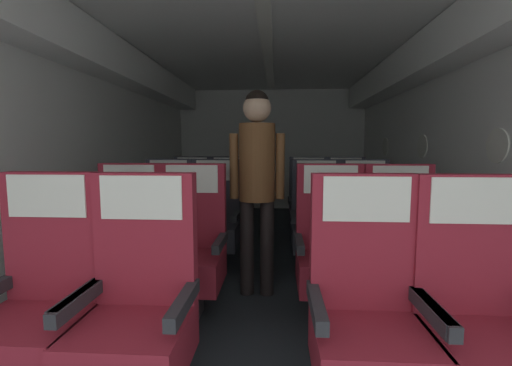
{
  "coord_description": "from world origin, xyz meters",
  "views": [
    {
      "loc": [
        0.11,
        -0.03,
        1.18
      ],
      "look_at": [
        -0.12,
        3.76,
        0.78
      ],
      "focal_mm": 23.98,
      "sensor_mm": 36.0,
      "label": 1
    }
  ],
  "objects_px": {
    "seat_c_left_aisle": "(214,222)",
    "seat_d_right_aisle": "(346,207)",
    "seat_d_right_window": "(309,207)",
    "seat_c_right_window": "(316,224)",
    "flight_attendant": "(257,171)",
    "seat_d_left_window": "(191,206)",
    "seat_b_left_window": "(127,249)",
    "seat_b_right_aisle": "(401,254)",
    "seat_a_right_window": "(368,318)",
    "seat_c_right_aisle": "(366,224)",
    "seat_d_left_aisle": "(228,206)",
    "seat_c_left_window": "(167,221)",
    "seat_a_right_aisle": "(480,323)",
    "seat_b_right_window": "(331,252)",
    "seat_a_left_window": "(41,307)",
    "seat_a_left_aisle": "(137,313)",
    "seat_b_left_aisle": "(190,250)"
  },
  "relations": [
    {
      "from": "seat_a_left_window",
      "to": "seat_c_right_window",
      "type": "relative_size",
      "value": 1.0
    },
    {
      "from": "seat_c_right_aisle",
      "to": "seat_d_left_aisle",
      "type": "distance_m",
      "value": 1.72
    },
    {
      "from": "seat_c_left_window",
      "to": "seat_c_left_aisle",
      "type": "height_order",
      "value": "same"
    },
    {
      "from": "seat_b_left_window",
      "to": "seat_c_left_aisle",
      "type": "bearing_deg",
      "value": 63.18
    },
    {
      "from": "seat_b_left_aisle",
      "to": "flight_attendant",
      "type": "relative_size",
      "value": 0.66
    },
    {
      "from": "seat_d_left_aisle",
      "to": "flight_attendant",
      "type": "relative_size",
      "value": 0.66
    },
    {
      "from": "seat_b_right_window",
      "to": "seat_a_left_window",
      "type": "bearing_deg",
      "value": -147.72
    },
    {
      "from": "seat_b_right_aisle",
      "to": "seat_a_right_window",
      "type": "bearing_deg",
      "value": -117.02
    },
    {
      "from": "seat_a_left_window",
      "to": "seat_b_right_aisle",
      "type": "xyz_separation_m",
      "value": [
        1.93,
        0.9,
        0.0
      ]
    },
    {
      "from": "seat_b_right_window",
      "to": "seat_a_right_window",
      "type": "bearing_deg",
      "value": -89.23
    },
    {
      "from": "seat_a_right_aisle",
      "to": "seat_a_right_window",
      "type": "distance_m",
      "value": 0.46
    },
    {
      "from": "seat_d_left_window",
      "to": "seat_b_left_window",
      "type": "bearing_deg",
      "value": -90.17
    },
    {
      "from": "seat_c_left_window",
      "to": "seat_a_right_window",
      "type": "bearing_deg",
      "value": -51.34
    },
    {
      "from": "seat_a_left_window",
      "to": "seat_d_left_aisle",
      "type": "distance_m",
      "value": 2.8
    },
    {
      "from": "seat_a_right_aisle",
      "to": "seat_c_left_window",
      "type": "relative_size",
      "value": 1.0
    },
    {
      "from": "seat_d_right_window",
      "to": "seat_b_left_window",
      "type": "bearing_deg",
      "value": -128.49
    },
    {
      "from": "seat_b_left_aisle",
      "to": "seat_a_left_aisle",
      "type": "bearing_deg",
      "value": -90.14
    },
    {
      "from": "seat_a_left_window",
      "to": "seat_d_left_window",
      "type": "bearing_deg",
      "value": 89.93
    },
    {
      "from": "seat_b_right_window",
      "to": "seat_d_left_window",
      "type": "distance_m",
      "value": 2.33
    },
    {
      "from": "seat_c_left_window",
      "to": "seat_c_right_window",
      "type": "distance_m",
      "value": 1.47
    },
    {
      "from": "seat_b_left_aisle",
      "to": "seat_d_left_aisle",
      "type": "distance_m",
      "value": 1.86
    },
    {
      "from": "seat_a_left_aisle",
      "to": "seat_d_left_window",
      "type": "height_order",
      "value": "same"
    },
    {
      "from": "seat_c_right_window",
      "to": "flight_attendant",
      "type": "height_order",
      "value": "flight_attendant"
    },
    {
      "from": "seat_b_right_window",
      "to": "seat_d_left_window",
      "type": "height_order",
      "value": "same"
    },
    {
      "from": "seat_d_right_aisle",
      "to": "seat_d_right_window",
      "type": "xyz_separation_m",
      "value": [
        -0.46,
        0.01,
        0.0
      ]
    },
    {
      "from": "seat_a_left_aisle",
      "to": "seat_d_right_aisle",
      "type": "bearing_deg",
      "value": 62.12
    },
    {
      "from": "seat_d_left_window",
      "to": "seat_a_right_window",
      "type": "bearing_deg",
      "value": -62.01
    },
    {
      "from": "seat_b_left_window",
      "to": "seat_d_right_window",
      "type": "xyz_separation_m",
      "value": [
        1.47,
        1.85,
        0.0
      ]
    },
    {
      "from": "seat_d_left_aisle",
      "to": "seat_d_left_window",
      "type": "bearing_deg",
      "value": -178.55
    },
    {
      "from": "seat_c_right_window",
      "to": "seat_d_right_aisle",
      "type": "relative_size",
      "value": 1.0
    },
    {
      "from": "seat_b_right_window",
      "to": "flight_attendant",
      "type": "xyz_separation_m",
      "value": [
        -0.54,
        0.31,
        0.55
      ]
    },
    {
      "from": "seat_a_left_aisle",
      "to": "seat_b_right_window",
      "type": "distance_m",
      "value": 1.37
    },
    {
      "from": "seat_b_right_window",
      "to": "seat_c_right_aisle",
      "type": "height_order",
      "value": "same"
    },
    {
      "from": "seat_b_left_window",
      "to": "flight_attendant",
      "type": "relative_size",
      "value": 0.66
    },
    {
      "from": "seat_a_right_aisle",
      "to": "seat_c_right_aisle",
      "type": "xyz_separation_m",
      "value": [
        0.01,
        1.87,
        0.0
      ]
    },
    {
      "from": "seat_a_right_window",
      "to": "seat_b_right_window",
      "type": "xyz_separation_m",
      "value": [
        -0.01,
        0.93,
        0.0
      ]
    },
    {
      "from": "seat_d_right_aisle",
      "to": "flight_attendant",
      "type": "height_order",
      "value": "flight_attendant"
    },
    {
      "from": "seat_b_right_window",
      "to": "seat_c_right_aisle",
      "type": "bearing_deg",
      "value": 62.9
    },
    {
      "from": "seat_c_left_window",
      "to": "seat_d_right_window",
      "type": "height_order",
      "value": "same"
    },
    {
      "from": "seat_c_left_aisle",
      "to": "seat_d_right_aisle",
      "type": "xyz_separation_m",
      "value": [
        1.46,
        0.92,
        0.0
      ]
    },
    {
      "from": "seat_c_right_window",
      "to": "seat_d_right_window",
      "type": "distance_m",
      "value": 0.93
    },
    {
      "from": "seat_b_right_aisle",
      "to": "seat_d_left_aisle",
      "type": "bearing_deg",
      "value": 128.15
    },
    {
      "from": "seat_a_left_window",
      "to": "seat_a_right_window",
      "type": "height_order",
      "value": "same"
    },
    {
      "from": "seat_b_right_aisle",
      "to": "seat_c_left_aisle",
      "type": "distance_m",
      "value": 1.74
    },
    {
      "from": "seat_b_left_aisle",
      "to": "seat_c_right_window",
      "type": "bearing_deg",
      "value": 42.94
    },
    {
      "from": "seat_a_left_window",
      "to": "seat_d_right_aisle",
      "type": "bearing_deg",
      "value": 54.96
    },
    {
      "from": "seat_a_right_window",
      "to": "seat_c_left_window",
      "type": "bearing_deg",
      "value": 128.66
    },
    {
      "from": "seat_c_right_aisle",
      "to": "seat_c_right_window",
      "type": "relative_size",
      "value": 1.0
    },
    {
      "from": "seat_b_right_aisle",
      "to": "seat_d_right_window",
      "type": "xyz_separation_m",
      "value": [
        -0.46,
        1.85,
        0.0
      ]
    },
    {
      "from": "seat_a_left_window",
      "to": "seat_c_left_aisle",
      "type": "distance_m",
      "value": 1.89
    }
  ]
}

